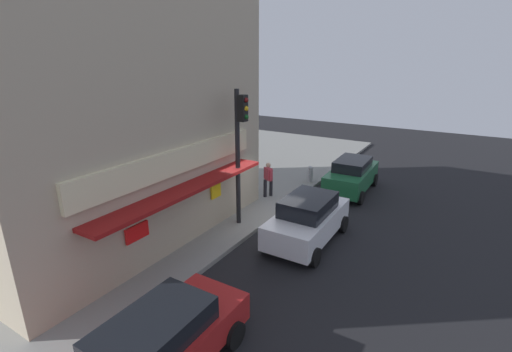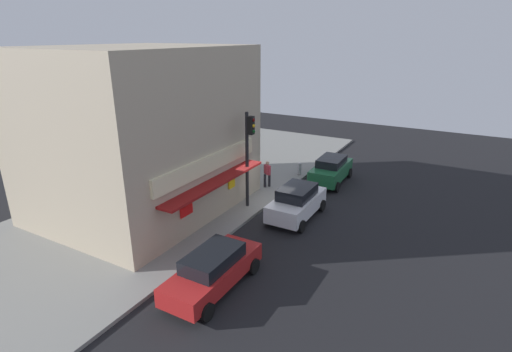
{
  "view_description": "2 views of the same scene",
  "coord_description": "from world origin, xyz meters",
  "px_view_note": "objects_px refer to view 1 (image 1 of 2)",
  "views": [
    {
      "loc": [
        -11.46,
        -6.53,
        6.48
      ],
      "look_at": [
        0.21,
        0.53,
        1.99
      ],
      "focal_mm": 25.25,
      "sensor_mm": 36.0,
      "label": 1
    },
    {
      "loc": [
        -17.86,
        -9.41,
        9.18
      ],
      "look_at": [
        -0.07,
        0.6,
        1.83
      ],
      "focal_mm": 27.64,
      "sensor_mm": 36.0,
      "label": 2
    }
  ],
  "objects_px": {
    "parked_car_green": "(352,175)",
    "trash_can": "(193,223)",
    "traffic_light": "(240,141)",
    "fire_hydrant": "(310,174)",
    "parked_car_red": "(155,349)",
    "potted_plant_by_doorway": "(140,248)",
    "potted_plant_by_window": "(183,211)",
    "parked_car_white": "(308,219)",
    "pedestrian": "(268,178)"
  },
  "relations": [
    {
      "from": "parked_car_green",
      "to": "parked_car_white",
      "type": "relative_size",
      "value": 1.04
    },
    {
      "from": "parked_car_white",
      "to": "fire_hydrant",
      "type": "bearing_deg",
      "value": 22.16
    },
    {
      "from": "fire_hydrant",
      "to": "parked_car_red",
      "type": "distance_m",
      "value": 13.38
    },
    {
      "from": "potted_plant_by_doorway",
      "to": "potted_plant_by_window",
      "type": "relative_size",
      "value": 1.12
    },
    {
      "from": "potted_plant_by_doorway",
      "to": "parked_car_white",
      "type": "xyz_separation_m",
      "value": [
        4.41,
        -3.9,
        0.22
      ]
    },
    {
      "from": "parked_car_white",
      "to": "traffic_light",
      "type": "bearing_deg",
      "value": 95.59
    },
    {
      "from": "traffic_light",
      "to": "potted_plant_by_window",
      "type": "height_order",
      "value": "traffic_light"
    },
    {
      "from": "potted_plant_by_doorway",
      "to": "parked_car_red",
      "type": "distance_m",
      "value": 4.64
    },
    {
      "from": "pedestrian",
      "to": "parked_car_red",
      "type": "height_order",
      "value": "pedestrian"
    },
    {
      "from": "trash_can",
      "to": "parked_car_white",
      "type": "bearing_deg",
      "value": -61.97
    },
    {
      "from": "trash_can",
      "to": "potted_plant_by_window",
      "type": "distance_m",
      "value": 1.22
    },
    {
      "from": "potted_plant_by_window",
      "to": "parked_car_red",
      "type": "distance_m",
      "value": 7.44
    },
    {
      "from": "parked_car_green",
      "to": "trash_can",
      "type": "bearing_deg",
      "value": 156.01
    },
    {
      "from": "traffic_light",
      "to": "pedestrian",
      "type": "height_order",
      "value": "traffic_light"
    },
    {
      "from": "traffic_light",
      "to": "trash_can",
      "type": "height_order",
      "value": "traffic_light"
    },
    {
      "from": "pedestrian",
      "to": "potted_plant_by_window",
      "type": "distance_m",
      "value": 4.54
    },
    {
      "from": "parked_car_red",
      "to": "parked_car_white",
      "type": "distance_m",
      "value": 7.25
    },
    {
      "from": "trash_can",
      "to": "parked_car_green",
      "type": "relative_size",
      "value": 0.22
    },
    {
      "from": "potted_plant_by_window",
      "to": "parked_car_green",
      "type": "xyz_separation_m",
      "value": [
        7.36,
        -4.6,
        0.23
      ]
    },
    {
      "from": "parked_car_white",
      "to": "potted_plant_by_window",
      "type": "bearing_deg",
      "value": 106.02
    },
    {
      "from": "traffic_light",
      "to": "fire_hydrant",
      "type": "relative_size",
      "value": 6.19
    },
    {
      "from": "potted_plant_by_window",
      "to": "fire_hydrant",
      "type": "bearing_deg",
      "value": -17.95
    },
    {
      "from": "parked_car_white",
      "to": "pedestrian",
      "type": "bearing_deg",
      "value": 48.69
    },
    {
      "from": "trash_can",
      "to": "parked_car_red",
      "type": "bearing_deg",
      "value": -146.24
    },
    {
      "from": "potted_plant_by_doorway",
      "to": "parked_car_white",
      "type": "relative_size",
      "value": 0.24
    },
    {
      "from": "fire_hydrant",
      "to": "potted_plant_by_doorway",
      "type": "bearing_deg",
      "value": 171.91
    },
    {
      "from": "pedestrian",
      "to": "parked_car_green",
      "type": "xyz_separation_m",
      "value": [
        3.1,
        -3.08,
        -0.2
      ]
    },
    {
      "from": "trash_can",
      "to": "parked_car_white",
      "type": "distance_m",
      "value": 4.25
    },
    {
      "from": "traffic_light",
      "to": "potted_plant_by_doorway",
      "type": "relative_size",
      "value": 5.47
    },
    {
      "from": "trash_can",
      "to": "potted_plant_by_window",
      "type": "height_order",
      "value": "trash_can"
    },
    {
      "from": "traffic_light",
      "to": "parked_car_red",
      "type": "relative_size",
      "value": 1.15
    },
    {
      "from": "potted_plant_by_doorway",
      "to": "parked_car_white",
      "type": "bearing_deg",
      "value": -41.48
    },
    {
      "from": "parked_car_green",
      "to": "parked_car_red",
      "type": "bearing_deg",
      "value": 179.84
    },
    {
      "from": "pedestrian",
      "to": "potted_plant_by_doorway",
      "type": "distance_m",
      "value": 7.33
    },
    {
      "from": "trash_can",
      "to": "parked_car_red",
      "type": "distance_m",
      "value": 6.32
    },
    {
      "from": "parked_car_red",
      "to": "potted_plant_by_doorway",
      "type": "bearing_deg",
      "value": 52.26
    },
    {
      "from": "potted_plant_by_doorway",
      "to": "potted_plant_by_window",
      "type": "distance_m",
      "value": 3.16
    },
    {
      "from": "pedestrian",
      "to": "parked_car_red",
      "type": "relative_size",
      "value": 0.36
    },
    {
      "from": "pedestrian",
      "to": "fire_hydrant",
      "type": "bearing_deg",
      "value": -15.48
    },
    {
      "from": "pedestrian",
      "to": "parked_car_green",
      "type": "bearing_deg",
      "value": -44.83
    },
    {
      "from": "pedestrian",
      "to": "parked_car_green",
      "type": "height_order",
      "value": "pedestrian"
    },
    {
      "from": "potted_plant_by_window",
      "to": "parked_car_green",
      "type": "bearing_deg",
      "value": -32.04
    },
    {
      "from": "traffic_light",
      "to": "parked_car_green",
      "type": "bearing_deg",
      "value": -22.27
    },
    {
      "from": "traffic_light",
      "to": "potted_plant_by_doorway",
      "type": "height_order",
      "value": "traffic_light"
    },
    {
      "from": "potted_plant_by_doorway",
      "to": "potted_plant_by_window",
      "type": "bearing_deg",
      "value": 16.57
    },
    {
      "from": "fire_hydrant",
      "to": "parked_car_red",
      "type": "height_order",
      "value": "parked_car_red"
    },
    {
      "from": "potted_plant_by_doorway",
      "to": "potted_plant_by_window",
      "type": "height_order",
      "value": "potted_plant_by_doorway"
    },
    {
      "from": "potted_plant_by_window",
      "to": "parked_car_green",
      "type": "distance_m",
      "value": 8.68
    },
    {
      "from": "potted_plant_by_doorway",
      "to": "parked_car_green",
      "type": "distance_m",
      "value": 11.03
    },
    {
      "from": "fire_hydrant",
      "to": "pedestrian",
      "type": "distance_m",
      "value": 3.23
    }
  ]
}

